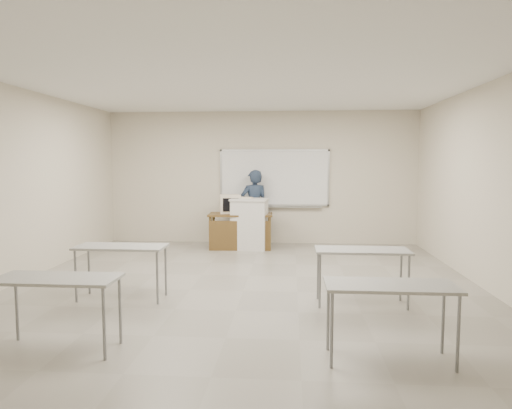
# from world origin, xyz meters

# --- Properties ---
(floor) EXTENTS (7.00, 8.00, 0.01)m
(floor) POSITION_xyz_m (0.00, 0.00, -0.01)
(floor) COLOR gray
(floor) RESTS_ON ground
(whiteboard) EXTENTS (2.48, 0.10, 1.31)m
(whiteboard) POSITION_xyz_m (0.30, 3.97, 1.48)
(whiteboard) COLOR white
(whiteboard) RESTS_ON floor
(student_desks) EXTENTS (4.40, 2.20, 0.73)m
(student_desks) POSITION_xyz_m (-0.00, -1.35, 0.67)
(student_desks) COLOR #A3A49F
(student_desks) RESTS_ON floor
(instructor_desk) EXTENTS (1.36, 0.68, 0.75)m
(instructor_desk) POSITION_xyz_m (-0.40, 3.19, 0.53)
(instructor_desk) COLOR brown
(instructor_desk) RESTS_ON floor
(podium) EXTENTS (0.77, 0.56, 1.08)m
(podium) POSITION_xyz_m (-0.20, 3.20, 0.54)
(podium) COLOR white
(podium) RESTS_ON floor
(crt_monitor) EXTENTS (0.44, 0.49, 0.42)m
(crt_monitor) POSITION_xyz_m (-0.65, 3.41, 0.95)
(crt_monitor) COLOR beige
(crt_monitor) RESTS_ON instructor_desk
(laptop) EXTENTS (0.31, 0.29, 0.23)m
(laptop) POSITION_xyz_m (0.00, 3.45, 0.81)
(laptop) COLOR black
(laptop) RESTS_ON instructor_desk
(mouse) EXTENTS (0.11, 0.09, 0.04)m
(mouse) POSITION_xyz_m (0.15, 3.35, 0.77)
(mouse) COLOR #B6B8C0
(mouse) RESTS_ON instructor_desk
(keyboard) EXTENTS (0.46, 0.28, 0.02)m
(keyboard) POSITION_xyz_m (-0.35, 3.28, 1.09)
(keyboard) COLOR beige
(keyboard) RESTS_ON podium
(presenter) EXTENTS (0.71, 0.57, 1.68)m
(presenter) POSITION_xyz_m (-0.14, 3.73, 0.84)
(presenter) COLOR black
(presenter) RESTS_ON floor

